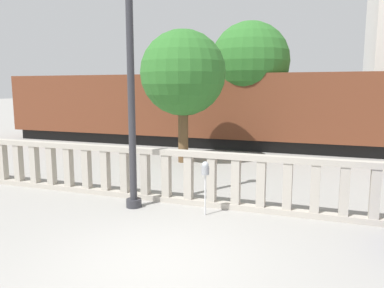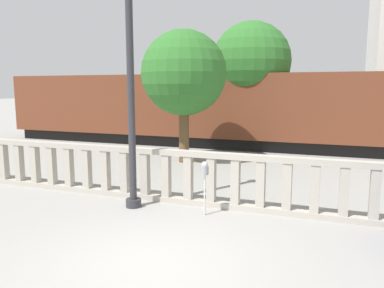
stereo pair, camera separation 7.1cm
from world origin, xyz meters
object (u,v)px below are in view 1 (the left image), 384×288
(train_far, at_px, (341,99))
(tree_right, at_px, (250,62))
(tree_left, at_px, (183,74))
(train_near, at_px, (239,109))
(parking_meter, at_px, (205,172))
(lamppost, at_px, (131,66))

(train_far, xyz_separation_m, tree_right, (-4.63, -17.42, 2.20))
(train_far, distance_m, tree_left, 22.82)
(train_near, xyz_separation_m, tree_right, (0.50, -0.10, 2.26))
(parking_meter, distance_m, train_far, 27.76)
(tree_left, bearing_deg, train_near, 75.33)
(tree_left, bearing_deg, parking_meter, -64.20)
(parking_meter, xyz_separation_m, tree_left, (-2.73, 5.64, 2.43))
(parking_meter, height_order, train_far, train_far)
(train_near, height_order, train_far, train_far)
(parking_meter, relative_size, tree_left, 0.25)
(lamppost, distance_m, tree_left, 5.74)
(lamppost, relative_size, parking_meter, 5.28)
(parking_meter, xyz_separation_m, train_near, (-1.54, 10.19, 0.85))
(lamppost, relative_size, tree_left, 1.31)
(lamppost, xyz_separation_m, train_near, (0.30, 10.22, -1.53))
(tree_right, bearing_deg, tree_left, -110.78)
(train_near, bearing_deg, tree_right, -10.83)
(train_far, distance_m, tree_right, 18.16)
(parking_meter, xyz_separation_m, tree_right, (-1.04, 10.09, 3.11))
(tree_left, bearing_deg, train_far, 73.88)
(parking_meter, bearing_deg, lamppost, -179.07)
(parking_meter, relative_size, train_near, 0.05)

